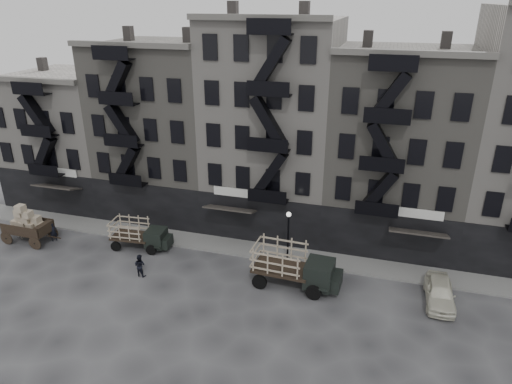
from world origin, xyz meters
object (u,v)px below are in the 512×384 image
(horse, at_px, (25,231))
(pedestrian_mid, at_px, (140,265))
(wagon, at_px, (25,220))
(stake_truck_east, at_px, (294,264))
(pedestrian_west, at_px, (53,232))
(stake_truck_west, at_px, (139,232))
(car_east, at_px, (440,292))

(horse, bearing_deg, pedestrian_mid, -118.98)
(wagon, distance_m, stake_truck_east, 22.13)
(horse, height_order, pedestrian_mid, pedestrian_mid)
(wagon, xyz_separation_m, pedestrian_west, (1.96, 0.61, -1.10))
(horse, bearing_deg, stake_truck_west, -100.13)
(horse, distance_m, stake_truck_west, 9.83)
(horse, height_order, wagon, wagon)
(stake_truck_west, relative_size, stake_truck_east, 0.79)
(horse, xyz_separation_m, pedestrian_west, (2.35, 0.46, 0.04))
(wagon, height_order, car_east, wagon)
(pedestrian_west, height_order, pedestrian_mid, pedestrian_mid)
(stake_truck_west, bearing_deg, horse, -176.53)
(stake_truck_east, distance_m, pedestrian_mid, 10.98)
(horse, xyz_separation_m, wagon, (0.39, -0.15, 1.13))
(stake_truck_east, height_order, pedestrian_west, stake_truck_east)
(wagon, bearing_deg, stake_truck_west, 10.81)
(stake_truck_east, xyz_separation_m, pedestrian_mid, (-10.78, -1.92, -0.87))
(stake_truck_west, xyz_separation_m, stake_truck_east, (12.81, -1.67, 0.37))
(wagon, height_order, stake_truck_west, wagon)
(wagon, xyz_separation_m, pedestrian_mid, (11.35, -2.00, -1.03))
(stake_truck_east, xyz_separation_m, car_east, (9.55, 0.80, -0.97))
(horse, relative_size, pedestrian_west, 1.13)
(stake_truck_east, relative_size, pedestrian_west, 3.92)
(stake_truck_west, relative_size, car_east, 1.11)
(wagon, relative_size, stake_truck_west, 0.81)
(wagon, distance_m, car_east, 31.70)
(horse, xyz_separation_m, stake_truck_east, (22.52, -0.23, 0.98))
(wagon, xyz_separation_m, stake_truck_west, (9.32, 1.60, -0.52))
(stake_truck_west, xyz_separation_m, car_east, (22.36, -0.88, -0.61))
(horse, distance_m, car_east, 32.07)
(car_east, bearing_deg, stake_truck_east, -176.22)
(stake_truck_west, xyz_separation_m, pedestrian_mid, (2.03, -3.59, -0.50))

